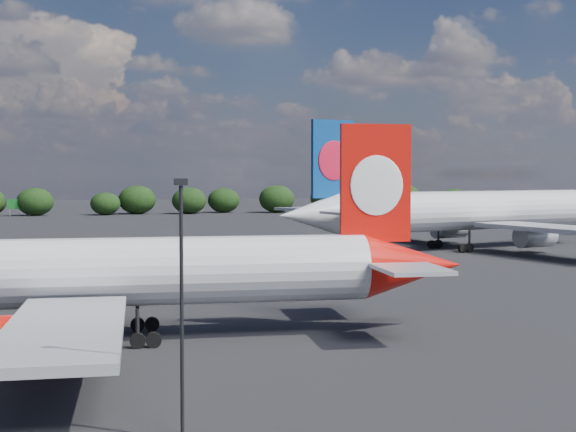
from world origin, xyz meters
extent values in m
plane|color=black|center=(0.00, 60.00, 0.00)|extent=(500.00, 500.00, 0.00)
cylinder|color=silver|center=(3.14, 9.12, 4.58)|extent=(34.95, 6.17, 4.58)
cone|color=red|center=(24.16, 8.15, 4.58)|extent=(7.52, 4.91, 4.58)
cube|color=red|center=(21.42, 8.28, 10.43)|extent=(5.05, 0.69, 8.24)
ellipsoid|color=white|center=(21.41, 8.00, 10.27)|extent=(3.85, 0.36, 4.21)
ellipsoid|color=white|center=(21.43, 8.55, 10.27)|extent=(3.85, 0.36, 4.21)
cube|color=#A9ACB2|center=(22.10, 3.21, 4.94)|extent=(4.37, 5.67, 0.27)
cube|color=#A9ACB2|center=(22.57, 13.26, 4.94)|extent=(4.37, 5.67, 0.27)
cube|color=#A9ACB2|center=(0.76, -2.68, 3.11)|extent=(6.78, 18.56, 0.50)
cube|color=#A9ACB2|center=(1.86, 21.09, 3.11)|extent=(6.78, 18.56, 0.50)
cylinder|color=red|center=(-0.85, 1.98, 1.92)|extent=(4.68, 2.68, 2.47)
cube|color=#A9ACB2|center=(-0.85, 1.98, 2.56)|extent=(2.02, 0.37, 1.10)
cylinder|color=red|center=(-0.18, 16.60, 1.92)|extent=(4.68, 2.68, 2.47)
cube|color=#A9ACB2|center=(-0.18, 16.60, 2.56)|extent=(2.02, 0.37, 1.10)
cylinder|color=black|center=(4.84, 6.29, 1.37)|extent=(0.27, 0.27, 2.29)
cylinder|color=black|center=(4.84, 6.29, 0.50)|extent=(1.02, 0.46, 1.01)
cylinder|color=black|center=(5.85, 6.25, 0.50)|extent=(1.02, 0.46, 1.01)
cylinder|color=black|center=(5.09, 11.78, 1.37)|extent=(0.27, 0.27, 2.29)
cylinder|color=black|center=(5.09, 11.78, 0.50)|extent=(1.02, 0.46, 1.01)
cylinder|color=black|center=(6.10, 11.73, 0.50)|extent=(1.02, 0.46, 1.01)
cylinder|color=silver|center=(54.79, 63.11, 5.73)|extent=(43.50, 16.90, 5.73)
sphere|color=silver|center=(75.79, 68.80, 5.73)|extent=(7.02, 7.02, 5.73)
cone|color=silver|center=(29.37, 56.23, 5.73)|extent=(10.34, 7.92, 5.73)
cube|color=navy|center=(32.69, 57.13, 13.05)|extent=(6.23, 2.20, 10.31)
ellipsoid|color=red|center=(32.78, 56.79, 12.85)|extent=(4.70, 1.48, 5.27)
ellipsoid|color=red|center=(32.60, 57.46, 12.85)|extent=(4.70, 1.48, 5.27)
cube|color=#A9ACB2|center=(33.23, 50.75, 6.18)|extent=(6.77, 7.98, 0.34)
cube|color=#A9ACB2|center=(29.94, 62.91, 6.18)|extent=(6.77, 7.98, 0.34)
cube|color=#A9ACB2|center=(60.90, 49.34, 3.89)|extent=(13.17, 24.05, 0.63)
cube|color=#A9ACB2|center=(53.12, 78.08, 3.89)|extent=(13.17, 24.05, 0.63)
cylinder|color=#A9ACB2|center=(61.61, 55.46, 2.40)|extent=(6.33, 4.48, 3.09)
cube|color=#A9ACB2|center=(61.61, 55.46, 3.21)|extent=(2.52, 0.99, 1.37)
cylinder|color=#A9ACB2|center=(56.82, 73.15, 2.40)|extent=(6.33, 4.48, 3.09)
cube|color=#A9ACB2|center=(56.82, 73.15, 3.21)|extent=(2.52, 0.99, 1.37)
cylinder|color=black|center=(53.48, 59.20, 1.72)|extent=(0.39, 0.39, 2.86)
cylinder|color=black|center=(53.48, 59.20, 0.63)|extent=(1.35, 0.83, 1.26)
cylinder|color=black|center=(52.27, 58.87, 0.63)|extent=(1.35, 0.83, 1.26)
cylinder|color=black|center=(51.69, 65.83, 1.72)|extent=(0.39, 0.39, 2.86)
cylinder|color=black|center=(51.69, 65.83, 0.63)|extent=(1.35, 0.83, 1.26)
cylinder|color=black|center=(50.47, 65.50, 0.63)|extent=(1.35, 0.83, 1.26)
cylinder|color=black|center=(71.37, 67.60, 1.66)|extent=(0.34, 0.34, 2.86)
cylinder|color=black|center=(71.37, 67.60, 0.52)|extent=(1.10, 0.66, 1.03)
cylinder|color=black|center=(5.87, -11.89, 5.30)|extent=(0.16, 0.16, 10.59)
cube|color=black|center=(5.87, -11.89, 10.74)|extent=(0.55, 0.30, 0.28)
cube|color=#125D1D|center=(-18.00, 176.00, 3.20)|extent=(6.00, 0.30, 2.60)
cylinder|color=#92959A|center=(-20.50, 176.00, 1.00)|extent=(0.20, 0.20, 2.00)
cylinder|color=#92959A|center=(-15.50, 176.00, 1.00)|extent=(0.20, 0.20, 2.00)
cube|color=#F9AE16|center=(12.00, 182.00, 4.00)|extent=(5.00, 0.30, 3.00)
cylinder|color=#92959A|center=(12.00, 182.00, 1.25)|extent=(0.30, 0.30, 2.50)
ellipsoid|color=black|center=(-14.21, 177.54, 3.72)|extent=(9.68, 8.19, 7.44)
ellipsoid|color=black|center=(3.99, 176.88, 3.08)|extent=(8.01, 6.78, 6.16)
ellipsoid|color=black|center=(12.63, 180.31, 3.96)|extent=(10.31, 8.72, 7.93)
ellipsoid|color=black|center=(26.78, 178.06, 3.70)|extent=(9.63, 8.15, 7.41)
ellipsoid|color=black|center=(37.25, 183.17, 3.56)|extent=(9.26, 7.83, 7.12)
ellipsoid|color=black|center=(51.94, 179.11, 3.96)|extent=(10.29, 8.71, 7.91)
ellipsoid|color=black|center=(67.60, 180.13, 4.10)|extent=(10.66, 9.02, 8.20)
ellipsoid|color=black|center=(80.23, 181.24, 3.05)|extent=(7.93, 6.71, 6.10)
ellipsoid|color=black|center=(90.52, 178.76, 4.03)|extent=(10.47, 8.86, 8.05)
ellipsoid|color=black|center=(106.74, 179.11, 3.34)|extent=(8.69, 7.35, 6.68)
camera|label=1|loc=(2.63, -44.90, 11.06)|focal=50.00mm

